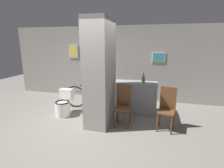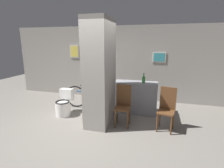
% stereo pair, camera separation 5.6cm
% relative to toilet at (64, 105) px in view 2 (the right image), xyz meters
% --- Properties ---
extents(ground_plane, '(14.00, 14.00, 0.00)m').
position_rel_toilet_xyz_m(ground_plane, '(1.04, -0.70, -0.30)').
color(ground_plane, slate).
extents(wall_back, '(8.00, 0.09, 2.60)m').
position_rel_toilet_xyz_m(wall_back, '(1.04, 1.93, 1.00)').
color(wall_back, gray).
rests_on(wall_back, ground_plane).
extents(pillar_center, '(0.59, 0.98, 2.60)m').
position_rel_toilet_xyz_m(pillar_center, '(1.18, -0.21, 1.00)').
color(pillar_center, gray).
rests_on(pillar_center, ground_plane).
extents(counter_shelf, '(1.24, 0.44, 0.93)m').
position_rel_toilet_xyz_m(counter_shelf, '(1.95, 0.71, 0.17)').
color(counter_shelf, gray).
rests_on(counter_shelf, ground_plane).
extents(toilet, '(0.41, 0.57, 0.71)m').
position_rel_toilet_xyz_m(toilet, '(0.00, 0.00, 0.00)').
color(toilet, white).
rests_on(toilet, ground_plane).
extents(chair_near_pillar, '(0.39, 0.39, 1.02)m').
position_rel_toilet_xyz_m(chair_near_pillar, '(1.76, -0.16, 0.25)').
color(chair_near_pillar, brown).
rests_on(chair_near_pillar, ground_plane).
extents(chair_by_doorway, '(0.43, 0.43, 1.02)m').
position_rel_toilet_xyz_m(chair_by_doorway, '(2.80, -0.13, 0.25)').
color(chair_by_doorway, brown).
rests_on(chair_by_doorway, ground_plane).
extents(bicycle, '(1.79, 0.42, 0.75)m').
position_rel_toilet_xyz_m(bicycle, '(0.60, 0.65, 0.07)').
color(bicycle, black).
rests_on(bicycle, ground_plane).
extents(bottle_tall, '(0.09, 0.09, 0.28)m').
position_rel_toilet_xyz_m(bottle_tall, '(2.17, 0.63, 0.73)').
color(bottle_tall, '#267233').
rests_on(bottle_tall, counter_shelf).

